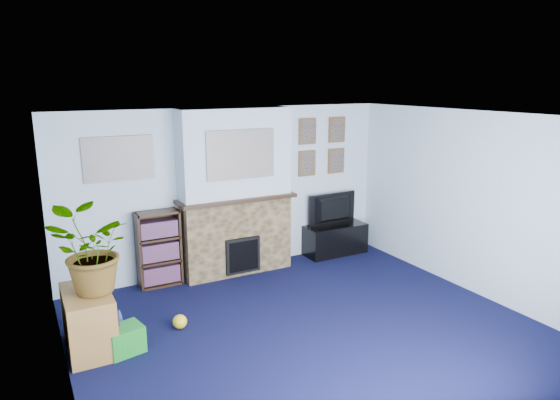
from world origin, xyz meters
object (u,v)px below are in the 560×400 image
bookshelf (159,250)px  sideboard (88,318)px  television (335,210)px  tv_stand (335,240)px

bookshelf → sideboard: bookshelf is taller
television → bookshelf: bookshelf is taller
television → sideboard: television is taller
tv_stand → sideboard: bearing=-162.3°
tv_stand → television: (0.00, 0.02, 0.51)m
television → sideboard: size_ratio=1.07×
television → sideboard: 4.20m
television → sideboard: bearing=16.3°
tv_stand → sideboard: (-3.97, -1.27, 0.12)m
tv_stand → television: television is taller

